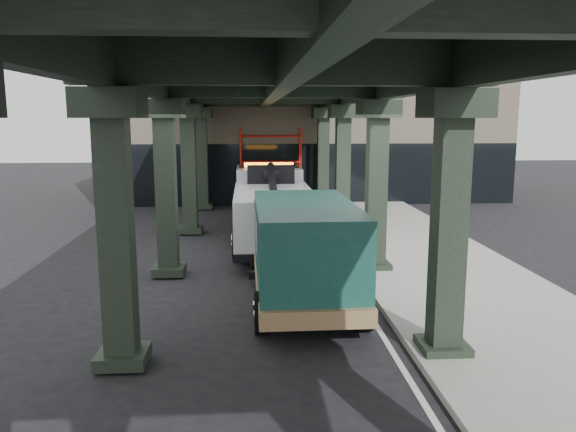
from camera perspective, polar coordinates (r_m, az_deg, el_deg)
name	(u,v)px	position (r m, az deg, el deg)	size (l,w,h in m)	color
ground	(292,295)	(14.63, 0.36, -7.99)	(90.00, 90.00, 0.00)	black
sidewalk	(437,268)	(17.39, 14.88, -5.16)	(5.00, 40.00, 0.15)	gray
lane_stripe	(344,272)	(16.73, 5.70, -5.71)	(0.12, 38.00, 0.01)	silver
viaduct	(272,83)	(15.92, -1.63, 13.38)	(7.40, 32.00, 6.40)	black
building	(301,126)	(34.02, 1.28, 9.08)	(22.00, 10.00, 8.00)	#C6B793
scaffolding	(271,166)	(28.65, -1.78, 5.13)	(3.08, 0.88, 4.00)	red
tow_truck	(271,205)	(20.16, -1.72, 1.16)	(2.78, 8.99, 2.93)	black
towed_van	(303,248)	(13.73, 1.56, -3.30)	(2.58, 6.28, 2.53)	#13463E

